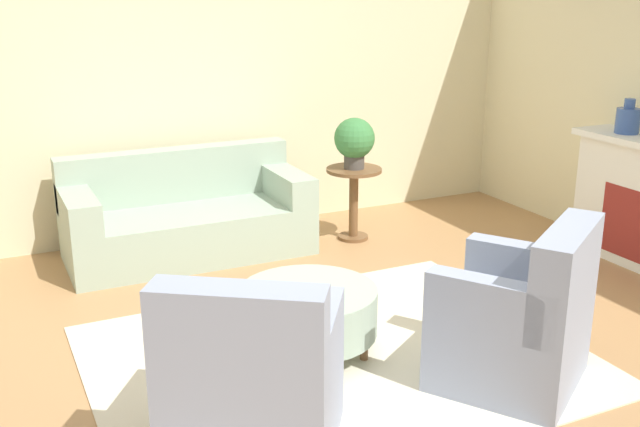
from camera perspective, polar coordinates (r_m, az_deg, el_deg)
name	(u,v)px	position (r m, az deg, el deg)	size (l,w,h in m)	color
ground_plane	(337,359)	(4.62, 1.28, -11.00)	(16.00, 16.00, 0.00)	#AD7F51
wall_back	(194,77)	(6.73, -9.58, 10.26)	(9.47, 0.12, 2.80)	beige
rug	(337,358)	(4.62, 1.28, -10.95)	(2.88, 2.28, 0.01)	beige
couch	(187,218)	(6.32, -10.12, -0.36)	(1.97, 0.88, 0.85)	#9EB29E
armchair_left	(252,386)	(3.61, -5.20, -12.93)	(1.05, 1.05, 0.95)	#8E99B2
armchair_right	(520,322)	(4.35, 15.01, -8.02)	(1.05, 1.05, 0.95)	#8E99B2
ottoman_table	(308,311)	(4.59, -0.92, -7.45)	(0.84, 0.84, 0.40)	#9EB29E
side_table	(354,192)	(6.56, 2.59, 1.66)	(0.48, 0.48, 0.64)	brown
vase_mantel_near	(628,120)	(6.50, 22.41, 6.63)	(0.19, 0.19, 0.28)	#38569E
potted_plant_on_side_table	(354,140)	(6.45, 2.64, 5.61)	(0.35, 0.35, 0.44)	#4C4742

